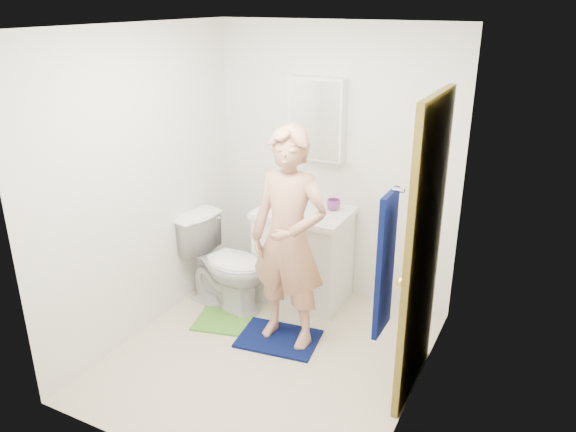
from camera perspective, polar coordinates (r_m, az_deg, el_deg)
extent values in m
cube|color=beige|center=(4.46, -1.89, -13.90)|extent=(2.20, 2.40, 0.02)
cube|color=white|center=(3.64, -2.38, 18.93)|extent=(2.20, 2.40, 0.02)
cube|color=white|center=(4.93, 4.78, 5.22)|extent=(2.20, 0.02, 2.40)
cube|color=white|center=(2.98, -13.55, -6.50)|extent=(2.20, 0.02, 2.40)
cube|color=white|center=(4.51, -14.56, 3.05)|extent=(0.02, 2.40, 2.40)
cube|color=white|center=(3.52, 13.90, -2.11)|extent=(0.02, 2.40, 2.40)
cube|color=white|center=(5.01, 1.61, -4.20)|extent=(0.75, 0.55, 0.80)
cube|color=white|center=(4.85, 1.66, 0.33)|extent=(0.79, 0.59, 0.05)
cylinder|color=white|center=(4.84, 1.66, 0.50)|extent=(0.40, 0.40, 0.03)
cylinder|color=silver|center=(4.97, 2.57, 1.91)|extent=(0.03, 0.03, 0.12)
cube|color=white|center=(4.82, 2.93, 9.82)|extent=(0.50, 0.12, 0.70)
cube|color=white|center=(4.77, 2.62, 9.69)|extent=(0.46, 0.01, 0.66)
cube|color=olive|center=(3.73, 13.56, -3.63)|extent=(0.05, 0.80, 2.05)
sphere|color=gold|center=(3.49, 11.50, -6.63)|extent=(0.07, 0.07, 0.07)
cube|color=#071146|center=(3.01, 9.86, -4.85)|extent=(0.03, 0.24, 0.80)
cylinder|color=silver|center=(2.84, 11.15, 2.62)|extent=(0.06, 0.02, 0.02)
imported|color=white|center=(4.92, -6.40, -4.77)|extent=(0.86, 0.58, 0.81)
cube|color=#071146|center=(4.60, -0.96, -12.36)|extent=(0.68, 0.53, 0.02)
cube|color=#529531|center=(4.85, -6.59, -10.54)|extent=(0.54, 0.48, 0.02)
imported|color=#BA5675|center=(4.87, -1.47, 2.08)|extent=(0.10, 0.11, 0.21)
imported|color=#843F8A|center=(4.84, 4.63, 1.16)|extent=(0.13, 0.13, 0.09)
imported|color=tan|center=(4.18, 0.08, -2.41)|extent=(0.65, 0.44, 1.71)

